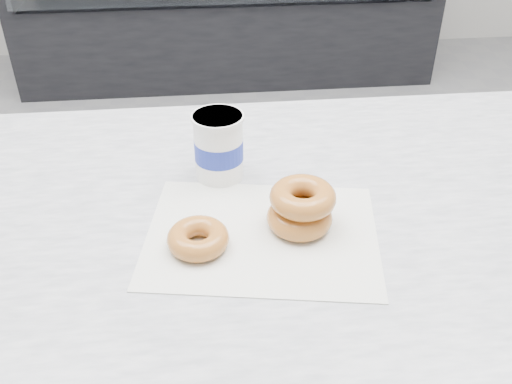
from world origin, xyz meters
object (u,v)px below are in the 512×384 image
Objects in this scene: counter at (305,383)px; donut_stack at (301,207)px; donut_single at (198,238)px; coffee_cup at (219,146)px.

counter is 0.49m from donut_stack.
donut_single is 0.19m from coffee_cup.
donut_single is 0.16m from donut_stack.
donut_stack is at bearing 12.29° from donut_single.
donut_stack is at bearing -53.47° from coffee_cup.
counter is 26.44× the size of coffee_cup.
counter is at bearing 51.80° from donut_stack.
coffee_cup reaches higher than donut_stack.
coffee_cup is (-0.15, 0.10, 0.51)m from counter.
coffee_cup is (0.04, 0.19, 0.04)m from donut_single.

